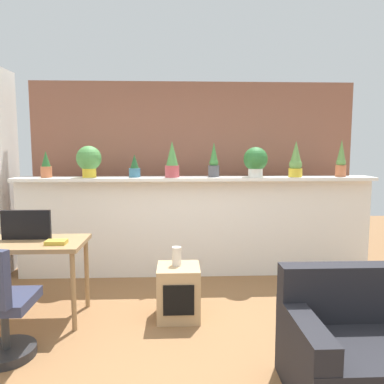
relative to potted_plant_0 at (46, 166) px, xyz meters
The scene contains 17 objects.
ground_plane 3.00m from the potted_plant_0, 47.15° to the right, with size 12.00×12.00×0.00m, color brown.
divider_wall 1.97m from the potted_plant_0, ahead, with size 4.40×0.16×1.21m, color white.
plant_shelf 1.82m from the potted_plant_0, ahead, with size 4.40×0.37×0.04m, color white.
brick_wall_behind 1.93m from the potted_plant_0, 19.77° to the left, with size 4.40×0.10×2.50m, color #935B47.
potted_plant_0 is the anchor object (origin of this frame).
potted_plant_1 0.52m from the potted_plant_0, ahead, with size 0.30×0.30×0.38m.
potted_plant_2 1.06m from the potted_plant_0, ahead, with size 0.14×0.14×0.28m.
potted_plant_3 1.52m from the potted_plant_0, ahead, with size 0.17×0.17×0.44m.
potted_plant_4 2.03m from the potted_plant_0, ahead, with size 0.14×0.14×0.43m.
potted_plant_5 2.54m from the potted_plant_0, ahead, with size 0.30×0.30×0.37m.
potted_plant_6 3.03m from the potted_plant_0, ahead, with size 0.17×0.17×0.44m.
potted_plant_7 3.62m from the potted_plant_0, ahead, with size 0.13×0.13×0.46m.
desk 1.36m from the potted_plant_0, 82.16° to the right, with size 1.10×0.60×0.75m.
tv_monitor 1.18m from the potted_plant_0, 82.02° to the right, with size 0.45×0.04×0.28m, color black.
side_cube_shelf 2.28m from the potted_plant_0, 36.52° to the right, with size 0.40×0.41×0.50m.
vase_on_shelf 2.09m from the potted_plant_0, 35.80° to the right, with size 0.09×0.09×0.18m, color silver.
book_on_desk 1.49m from the potted_plant_0, 68.94° to the right, with size 0.18×0.13×0.04m, color gold.
Camera 1 is at (-0.25, -2.68, 1.61)m, focal length 35.43 mm.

